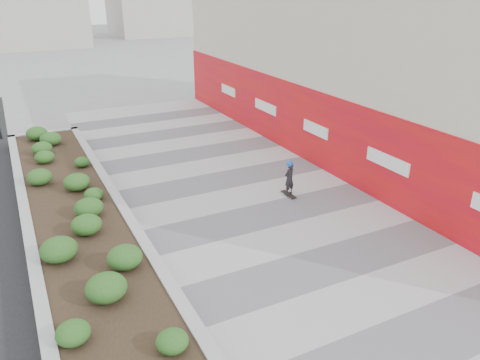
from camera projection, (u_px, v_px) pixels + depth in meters
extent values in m
plane|color=gray|center=(373.00, 304.00, 10.82)|extent=(160.00, 160.00, 0.00)
cube|color=#A8A8AD|center=(301.00, 244.00, 13.28)|extent=(8.00, 36.00, 0.01)
cube|color=beige|center=(366.00, 56.00, 19.55)|extent=(6.00, 24.00, 8.00)
cube|color=red|center=(303.00, 123.00, 19.29)|extent=(0.12, 24.00, 3.00)
cube|color=#9E9EA0|center=(45.00, 137.00, 21.44)|extent=(3.00, 0.30, 0.55)
cube|color=#9E9EA0|center=(28.00, 227.00, 13.62)|extent=(0.30, 18.00, 0.55)
cube|color=#9E9EA0|center=(120.00, 209.00, 14.74)|extent=(0.30, 18.00, 0.55)
cube|color=#2D2116|center=(76.00, 218.00, 14.19)|extent=(2.40, 17.40, 0.50)
cylinder|color=#595654|center=(315.00, 240.00, 13.49)|extent=(0.44, 0.44, 0.01)
cube|color=black|center=(288.00, 194.00, 16.24)|extent=(0.21, 0.72, 0.02)
imported|color=black|center=(289.00, 179.00, 16.01)|extent=(0.48, 0.39, 1.16)
sphere|color=blue|center=(290.00, 164.00, 15.80)|extent=(0.23, 0.23, 0.23)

